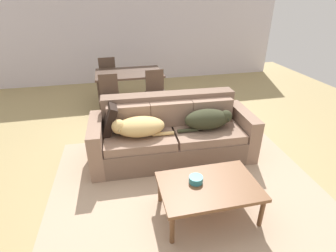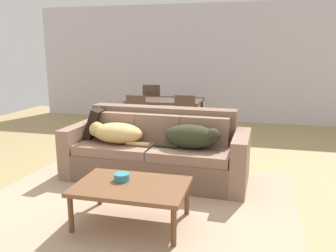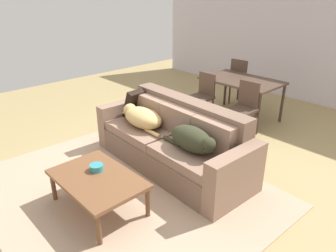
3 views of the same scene
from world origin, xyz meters
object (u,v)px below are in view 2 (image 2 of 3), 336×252
(dog_on_left_cushion, at_px, (116,133))
(dining_table, at_px, (166,103))
(coffee_table, at_px, (132,189))
(dining_chair_near_left, at_px, (134,117))
(dog_on_right_cushion, at_px, (192,137))
(throw_pillow_by_left_arm, at_px, (96,123))
(couch, at_px, (157,152))
(bowl_on_coffee_table, at_px, (122,177))
(dining_chair_far_left, at_px, (153,105))
(dining_chair_near_right, at_px, (184,119))

(dog_on_left_cushion, distance_m, dining_table, 2.25)
(coffee_table, xyz_separation_m, dining_chair_near_left, (-0.96, 2.81, 0.12))
(dog_on_right_cushion, height_order, dining_chair_near_left, dining_chair_near_left)
(throw_pillow_by_left_arm, relative_size, dining_table, 0.31)
(couch, xyz_separation_m, bowl_on_coffee_table, (-0.02, -1.18, 0.09))
(dining_table, xyz_separation_m, dining_chair_far_left, (-0.44, 0.62, -0.15))
(coffee_table, xyz_separation_m, dining_chair_near_right, (-0.06, 2.80, 0.14))
(throw_pillow_by_left_arm, height_order, dining_chair_near_left, throw_pillow_by_left_arm)
(dog_on_left_cushion, xyz_separation_m, dining_chair_near_right, (0.56, 1.69, -0.11))
(dog_on_right_cushion, bearing_deg, couch, 164.09)
(bowl_on_coffee_table, bearing_deg, dining_chair_far_left, 102.04)
(dog_on_left_cushion, height_order, bowl_on_coffee_table, dog_on_left_cushion)
(coffee_table, bearing_deg, couch, 94.66)
(dog_on_right_cushion, height_order, dining_chair_near_right, dining_chair_near_right)
(dining_table, height_order, dining_chair_near_left, dining_chair_near_left)
(dog_on_left_cushion, bearing_deg, coffee_table, -59.05)
(dog_on_left_cushion, distance_m, dining_chair_near_right, 1.78)
(throw_pillow_by_left_arm, relative_size, dining_chair_near_right, 0.48)
(throw_pillow_by_left_arm, xyz_separation_m, dining_chair_near_left, (0.03, 1.47, -0.19))
(throw_pillow_by_left_arm, distance_m, dining_chair_near_left, 1.48)
(dog_on_left_cushion, height_order, dining_table, dining_table)
(dining_chair_near_left, bearing_deg, dog_on_left_cushion, -78.90)
(dog_on_right_cushion, bearing_deg, dining_chair_near_right, 106.86)
(couch, height_order, dining_chair_far_left, dining_chair_far_left)
(dog_on_left_cushion, distance_m, throw_pillow_by_left_arm, 0.45)
(throw_pillow_by_left_arm, relative_size, dining_chair_far_left, 0.45)
(dining_chair_near_left, xyz_separation_m, dining_chair_far_left, (-0.00, 1.18, 0.05))
(dining_chair_far_left, bearing_deg, dining_table, 121.31)
(dog_on_left_cushion, xyz_separation_m, dining_table, (0.09, 2.25, 0.06))
(bowl_on_coffee_table, bearing_deg, dog_on_left_cushion, 114.99)
(couch, distance_m, dog_on_left_cushion, 0.59)
(couch, height_order, dining_chair_near_right, couch)
(couch, bearing_deg, throw_pillow_by_left_arm, 176.68)
(dog_on_left_cushion, bearing_deg, dining_chair_near_left, 103.76)
(dog_on_right_cushion, bearing_deg, dog_on_left_cushion, -178.81)
(dining_chair_near_left, height_order, dining_chair_near_right, dining_chair_near_right)
(dining_chair_far_left, bearing_deg, dog_on_right_cushion, 110.90)
(couch, relative_size, dining_table, 1.73)
(dog_on_right_cushion, relative_size, dining_chair_far_left, 0.84)
(dining_chair_near_right, bearing_deg, bowl_on_coffee_table, -93.29)
(throw_pillow_by_left_arm, distance_m, dining_chair_far_left, 2.65)
(bowl_on_coffee_table, xyz_separation_m, dining_table, (-0.39, 3.29, 0.24))
(couch, distance_m, throw_pillow_by_left_arm, 0.95)
(throw_pillow_by_left_arm, xyz_separation_m, dining_chair_far_left, (0.03, 2.64, -0.14))
(dog_on_right_cushion, relative_size, bowl_on_coffee_table, 5.29)
(dog_on_right_cushion, xyz_separation_m, dining_chair_near_right, (-0.44, 1.70, -0.13))
(couch, distance_m, dog_on_right_cushion, 0.59)
(dining_chair_far_left, bearing_deg, bowl_on_coffee_table, 97.91)
(couch, bearing_deg, dining_chair_near_left, 121.07)
(dining_chair_far_left, bearing_deg, dog_on_left_cushion, 92.81)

